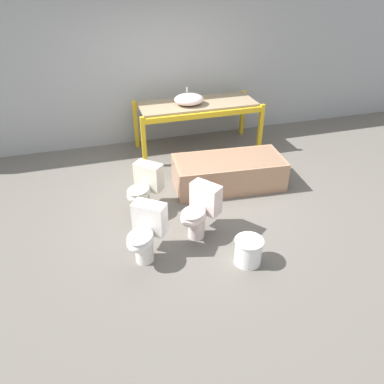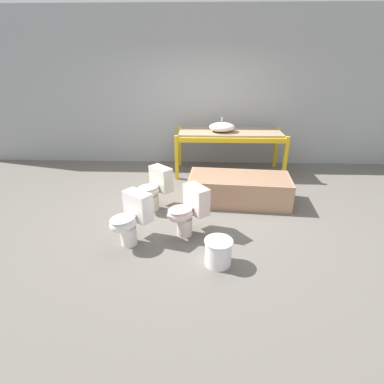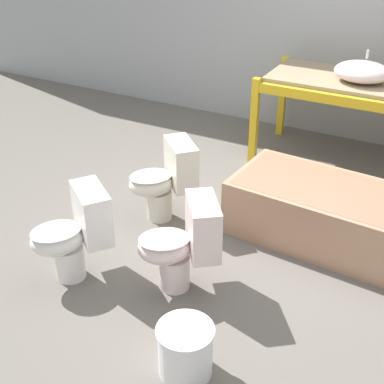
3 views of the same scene
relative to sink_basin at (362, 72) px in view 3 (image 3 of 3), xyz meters
The scene contains 8 objects.
ground_plane 1.90m from the sink_basin, 105.18° to the right, with size 12.00×12.00×0.00m, color #666059.
shelving_rack 0.27m from the sink_basin, 16.11° to the left, with size 2.18×0.89×0.88m.
sink_basin is the anchor object (origin of this frame).
bathtub_main 1.55m from the sink_basin, 80.15° to the right, with size 1.72×0.89×0.45m.
toilet_near 2.54m from the sink_basin, 103.29° to the right, with size 0.64×0.59×0.67m.
toilet_far 3.00m from the sink_basin, 116.10° to the right, with size 0.59×0.64×0.67m.
toilet_extra 2.10m from the sink_basin, 124.22° to the right, with size 0.62×0.62×0.67m.
bucket_white 3.17m from the sink_basin, 93.39° to the right, with size 0.33×0.33×0.33m.
Camera 3 is at (1.31, -3.40, 2.45)m, focal length 50.00 mm.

